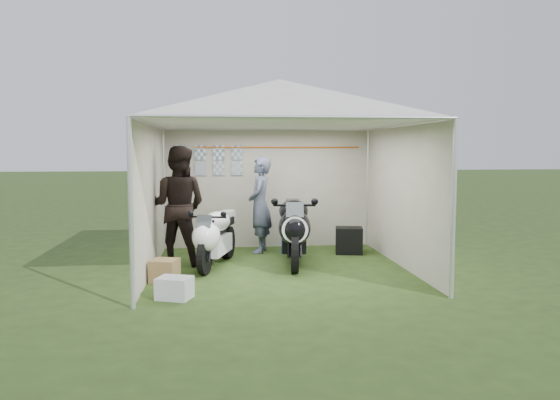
% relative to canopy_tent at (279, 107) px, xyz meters
% --- Properties ---
extents(ground, '(80.00, 80.00, 0.00)m').
position_rel_canopy_tent_xyz_m(ground, '(0.00, -0.03, -2.58)').
color(ground, '#273A17').
rests_on(ground, ground).
extents(canopy_tent, '(5.66, 5.66, 3.00)m').
position_rel_canopy_tent_xyz_m(canopy_tent, '(0.00, 0.00, 0.00)').
color(canopy_tent, silver).
rests_on(canopy_tent, ground).
extents(motorcycle_white, '(0.78, 1.83, 0.92)m').
position_rel_canopy_tent_xyz_m(motorcycle_white, '(-1.03, 0.18, -2.06)').
color(motorcycle_white, black).
rests_on(motorcycle_white, ground).
extents(motorcycle_black, '(0.66, 2.24, 1.10)m').
position_rel_canopy_tent_xyz_m(motorcycle_black, '(0.28, 0.28, -1.96)').
color(motorcycle_black, black).
rests_on(motorcycle_black, ground).
extents(paddock_stand, '(0.43, 0.30, 0.30)m').
position_rel_canopy_tent_xyz_m(paddock_stand, '(0.39, 1.29, -2.42)').
color(paddock_stand, '#0A15CB').
rests_on(paddock_stand, ground).
extents(person_dark_jacket, '(1.13, 1.00, 1.97)m').
position_rel_canopy_tent_xyz_m(person_dark_jacket, '(-1.62, 0.50, -1.59)').
color(person_dark_jacket, black).
rests_on(person_dark_jacket, ground).
extents(person_blue_jacket, '(0.55, 0.72, 1.77)m').
position_rel_canopy_tent_xyz_m(person_blue_jacket, '(-0.20, 1.39, -1.69)').
color(person_blue_jacket, slate).
rests_on(person_blue_jacket, ground).
extents(equipment_box, '(0.55, 0.47, 0.48)m').
position_rel_canopy_tent_xyz_m(equipment_box, '(1.41, 1.08, -2.33)').
color(equipment_box, black).
rests_on(equipment_box, ground).
extents(crate_0, '(0.51, 0.45, 0.28)m').
position_rel_canopy_tent_xyz_m(crate_0, '(-1.54, -1.65, -2.44)').
color(crate_0, silver).
rests_on(crate_0, ground).
extents(crate_1, '(0.45, 0.45, 0.32)m').
position_rel_canopy_tent_xyz_m(crate_1, '(-1.75, -0.71, -2.41)').
color(crate_1, brown).
rests_on(crate_1, ground).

